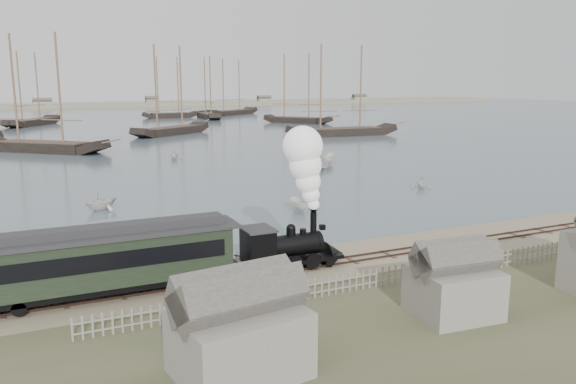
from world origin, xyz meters
name	(u,v)px	position (x,y,z in m)	size (l,w,h in m)	color
ground	(311,256)	(0.00, 0.00, 0.00)	(600.00, 600.00, 0.00)	gray
harbor_water	(82,117)	(0.00, 170.00, 0.03)	(600.00, 336.00, 0.06)	#404F5C
rail_track	(325,264)	(0.00, -2.00, 0.04)	(120.00, 1.80, 0.16)	#3D2721
picket_fence_west	(263,308)	(-6.50, -7.00, 0.00)	(19.00, 0.10, 1.20)	gray
picket_fence_east	(530,263)	(12.50, -7.50, 0.00)	(15.00, 0.10, 1.20)	gray
shed_left	(240,374)	(-10.00, -13.00, 0.00)	(5.00, 4.00, 4.10)	gray
shed_mid	(452,315)	(2.00, -12.00, 0.00)	(4.00, 3.50, 3.60)	gray
far_spit	(66,108)	(0.00, 250.00, 0.00)	(500.00, 20.00, 1.80)	gray
locomotive	(304,206)	(-1.59, -2.00, 4.07)	(7.05, 2.63, 8.79)	black
passenger_coach	(107,258)	(-13.71, -2.00, 2.26)	(14.81, 2.86, 3.60)	black
beached_dinghy	(237,260)	(-5.43, 0.06, 0.41)	(3.95, 2.82, 0.82)	silver
rowboat_1	(101,201)	(-11.43, 20.67, 0.93)	(3.29, 2.84, 1.73)	silver
rowboat_2	(298,205)	(5.02, 12.40, 0.67)	(3.17, 1.19, 1.22)	silver
rowboat_3	(321,168)	(18.46, 33.09, 0.46)	(3.85, 2.75, 0.80)	silver
rowboat_4	(421,182)	(22.60, 16.89, 0.74)	(2.59, 2.24, 1.37)	silver
rowboat_5	(329,159)	(22.21, 37.64, 0.86)	(4.15, 1.56, 1.60)	silver
rowboat_7	(174,155)	(3.11, 52.24, 0.81)	(2.85, 2.46, 1.50)	silver
schooner_2	(39,93)	(-14.89, 71.39, 10.06)	(23.77, 5.49, 20.00)	black
schooner_3	(170,90)	(12.66, 94.18, 10.06)	(22.52, 5.20, 20.00)	black
schooner_4	(343,90)	(46.70, 75.64, 10.06)	(25.55, 5.90, 20.00)	black
schooner_5	(298,88)	(54.52, 114.75, 10.06)	(20.74, 4.79, 20.00)	black
schooner_7	(30,89)	(-15.68, 137.18, 10.06)	(23.00, 5.31, 20.00)	black
schooner_8	(169,87)	(26.26, 153.73, 10.06)	(17.86, 4.12, 20.00)	black
schooner_9	(232,87)	(51.30, 162.50, 10.06)	(25.77, 5.95, 20.00)	black
schooner_10	(207,88)	(36.92, 145.64, 10.06)	(20.39, 4.71, 20.00)	black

